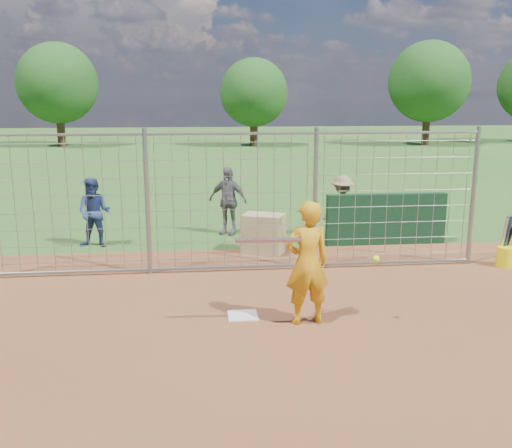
{
  "coord_description": "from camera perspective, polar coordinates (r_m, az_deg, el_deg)",
  "views": [
    {
      "loc": [
        -0.62,
        -7.99,
        3.16
      ],
      "look_at": [
        0.3,
        0.8,
        1.15
      ],
      "focal_mm": 40.0,
      "sensor_mm": 36.0,
      "label": 1
    }
  ],
  "objects": [
    {
      "name": "bystander_c",
      "position": [
        12.89,
        8.58,
        1.68
      ],
      "size": [
        1.04,
        0.82,
        1.41
      ],
      "primitive_type": "imported",
      "rotation": [
        0.0,
        0.0,
        3.51
      ],
      "color": "#957851",
      "rests_on": "ground"
    },
    {
      "name": "infield_dirt",
      "position": [
        5.94,
        0.97,
        -19.28
      ],
      "size": [
        18.0,
        18.0,
        0.0
      ],
      "primitive_type": "plane",
      "color": "brown",
      "rests_on": "ground"
    },
    {
      "name": "home_plate",
      "position": [
        8.43,
        -1.34,
        -9.14
      ],
      "size": [
        0.43,
        0.43,
        0.02
      ],
      "primitive_type": "cube",
      "color": "silver",
      "rests_on": "ground"
    },
    {
      "name": "bystander_a",
      "position": [
        12.46,
        -15.87,
        1.11
      ],
      "size": [
        0.81,
        0.68,
        1.48
      ],
      "primitive_type": "imported",
      "rotation": [
        0.0,
        0.0,
        -0.19
      ],
      "color": "navy",
      "rests_on": "ground"
    },
    {
      "name": "batter",
      "position": [
        7.95,
        5.14,
        -3.91
      ],
      "size": [
        0.7,
        0.52,
        1.76
      ],
      "primitive_type": "imported",
      "rotation": [
        0.0,
        0.0,
        3.31
      ],
      "color": "orange",
      "rests_on": "ground"
    },
    {
      "name": "bucket_with_bats",
      "position": [
        11.68,
        23.7,
        -2.75
      ],
      "size": [
        0.34,
        0.39,
        0.97
      ],
      "color": "#FFEC0D",
      "rests_on": "ground"
    },
    {
      "name": "dugout_wall",
      "position": [
        12.54,
        12.87,
        0.47
      ],
      "size": [
        2.6,
        0.2,
        1.1
      ],
      "primitive_type": "cube",
      "color": "#11381E",
      "rests_on": "ground"
    },
    {
      "name": "tree_line",
      "position": [
        36.32,
        -0.03,
        13.68
      ],
      "size": [
        44.66,
        6.72,
        6.48
      ],
      "color": "#3F2B19",
      "rests_on": "ground"
    },
    {
      "name": "ground",
      "position": [
        8.62,
        -1.45,
        -8.71
      ],
      "size": [
        100.0,
        100.0,
        0.0
      ],
      "primitive_type": "plane",
      "color": "#2D591E",
      "rests_on": "ground"
    },
    {
      "name": "equipment_in_play",
      "position": [
        7.58,
        3.9,
        -2.1
      ],
      "size": [
        1.99,
        0.2,
        0.41
      ],
      "color": "silver",
      "rests_on": "ground"
    },
    {
      "name": "equipment_bin",
      "position": [
        11.59,
        0.74,
        -0.97
      ],
      "size": [
        0.96,
        0.83,
        0.8
      ],
      "primitive_type": "cube",
      "rotation": [
        0.0,
        0.0,
        -0.42
      ],
      "color": "tan",
      "rests_on": "ground"
    },
    {
      "name": "bystander_b",
      "position": [
        13.11,
        -2.84,
        2.36
      ],
      "size": [
        0.99,
        0.77,
        1.57
      ],
      "primitive_type": "imported",
      "rotation": [
        0.0,
        0.0,
        -0.48
      ],
      "color": "#5E5D62",
      "rests_on": "ground"
    },
    {
      "name": "backstop_fence",
      "position": [
        10.19,
        -2.38,
        2.05
      ],
      "size": [
        9.08,
        0.08,
        2.6
      ],
      "color": "gray",
      "rests_on": "ground"
    }
  ]
}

